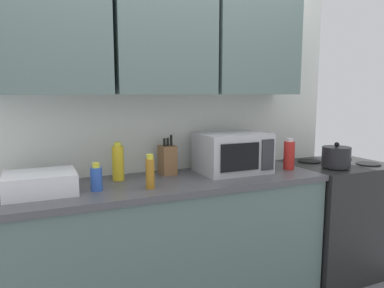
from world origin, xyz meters
TOP-DOWN VIEW (x-y plane):
  - wall_back_with_cabinets at (0.00, -0.07)m, footprint 2.94×0.38m
  - counter_run at (0.00, -0.30)m, footprint 2.07×0.63m
  - stove_range at (1.42, -0.32)m, footprint 0.76×0.64m
  - kettle at (1.25, -0.46)m, footprint 0.21×0.21m
  - microwave at (0.48, -0.25)m, footprint 0.48×0.37m
  - dish_rack at (-0.78, -0.30)m, footprint 0.38×0.30m
  - knife_block at (0.04, -0.13)m, footprint 0.11×0.13m
  - bottle_blue_cleaner at (-0.49, -0.36)m, footprint 0.07×0.07m
  - bottle_yellow_mustard at (-0.31, -0.16)m, footprint 0.07×0.07m
  - bottle_amber_vinegar at (-0.19, -0.44)m, footprint 0.05×0.05m
  - bottle_soy_dark at (0.81, -0.15)m, footprint 0.06×0.06m
  - bottle_red_sauce at (0.91, -0.34)m, footprint 0.08×0.08m

SIDE VIEW (x-z plane):
  - counter_run at x=0.00m, z-range 0.00..0.90m
  - stove_range at x=1.42m, z-range 0.00..0.91m
  - dish_rack at x=-0.78m, z-range 0.90..1.02m
  - bottle_blue_cleaner at x=-0.49m, z-range 0.89..1.06m
  - bottle_soy_dark at x=0.81m, z-range 0.89..1.06m
  - kettle at x=1.25m, z-range 0.89..1.08m
  - bottle_amber_vinegar at x=-0.19m, z-range 0.89..1.10m
  - knife_block at x=0.04m, z-range 0.87..1.14m
  - bottle_red_sauce at x=0.91m, z-range 0.89..1.12m
  - bottle_yellow_mustard at x=-0.31m, z-range 0.89..1.14m
  - microwave at x=0.48m, z-range 0.90..1.18m
  - wall_back_with_cabinets at x=0.00m, z-range 0.27..2.87m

